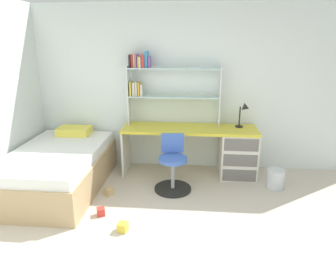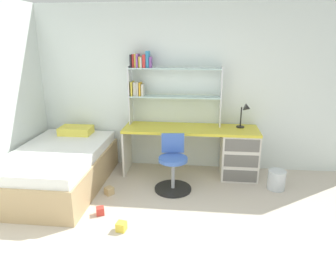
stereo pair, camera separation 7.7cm
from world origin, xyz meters
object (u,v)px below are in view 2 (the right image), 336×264
object	(u,v)px
desk	(226,150)
desk_lamp	(246,112)
bookshelf_hutch	(161,82)
toy_block_yellow_3	(121,226)
bed_platform	(59,168)
swivel_chair	(173,169)
toy_block_red_0	(100,211)
waste_bin	(276,180)
toy_block_natural_2	(109,191)

from	to	relation	value
desk	desk_lamp	bearing A→B (deg)	15.44
bookshelf_hutch	toy_block_yellow_3	size ratio (longest dim) A/B	13.90
toy_block_yellow_3	desk_lamp	bearing A→B (deg)	47.91
bookshelf_hutch	bed_platform	size ratio (longest dim) A/B	0.75
desk	swivel_chair	bearing A→B (deg)	-144.57
desk_lamp	bed_platform	world-z (taller)	desk_lamp
desk_lamp	desk	bearing A→B (deg)	-164.56
bookshelf_hutch	toy_block_yellow_3	distance (m)	2.25
desk	swivel_chair	xyz separation A→B (m)	(-0.76, -0.54, -0.12)
desk	toy_block_red_0	xyz separation A→B (m)	(-1.58, -1.31, -0.37)
bookshelf_hutch	toy_block_yellow_3	xyz separation A→B (m)	(-0.23, -1.78, -1.37)
desk_lamp	toy_block_yellow_3	size ratio (longest dim) A/B	3.75
swivel_chair	waste_bin	distance (m)	1.48
desk	toy_block_yellow_3	xyz separation A→B (m)	(-1.24, -1.60, -0.37)
bed_platform	toy_block_yellow_3	distance (m)	1.51
desk_lamp	toy_block_natural_2	world-z (taller)	desk_lamp
toy_block_yellow_3	desk	bearing A→B (deg)	52.10
swivel_chair	toy_block_natural_2	bearing A→B (deg)	-163.11
swivel_chair	toy_block_yellow_3	world-z (taller)	swivel_chair
desk	bed_platform	distance (m)	2.47
bookshelf_hutch	toy_block_natural_2	world-z (taller)	bookshelf_hutch
desk	toy_block_yellow_3	size ratio (longest dim) A/B	19.93
desk	toy_block_yellow_3	distance (m)	2.06
bookshelf_hutch	waste_bin	size ratio (longest dim) A/B	5.15
toy_block_yellow_3	bookshelf_hutch	bearing A→B (deg)	82.71
swivel_chair	bookshelf_hutch	bearing A→B (deg)	109.32
bookshelf_hutch	toy_block_yellow_3	world-z (taller)	bookshelf_hutch
bookshelf_hutch	swivel_chair	bearing A→B (deg)	-70.68
desk	bookshelf_hutch	distance (m)	1.44
swivel_chair	toy_block_natural_2	distance (m)	0.93
desk_lamp	toy_block_natural_2	distance (m)	2.29
desk_lamp	waste_bin	bearing A→B (deg)	-47.18
desk	desk_lamp	size ratio (longest dim) A/B	5.32
bookshelf_hutch	swivel_chair	xyz separation A→B (m)	(0.25, -0.72, -1.12)
toy_block_natural_2	toy_block_red_0	bearing A→B (deg)	-85.79
desk_lamp	bed_platform	xyz separation A→B (m)	(-2.65, -0.72, -0.72)
desk	toy_block_natural_2	distance (m)	1.85
desk_lamp	swivel_chair	size ratio (longest dim) A/B	0.49
desk	toy_block_natural_2	world-z (taller)	desk
desk	desk_lamp	distance (m)	0.65
bed_platform	waste_bin	distance (m)	3.09
bookshelf_hutch	swivel_chair	size ratio (longest dim) A/B	1.83
toy_block_red_0	toy_block_yellow_3	xyz separation A→B (m)	(0.34, -0.29, 0.00)
bed_platform	waste_bin	bearing A→B (deg)	4.72
toy_block_natural_2	toy_block_yellow_3	size ratio (longest dim) A/B	1.01
bed_platform	toy_block_natural_2	world-z (taller)	bed_platform
toy_block_natural_2	toy_block_yellow_3	world-z (taller)	toy_block_natural_2
toy_block_red_0	bed_platform	bearing A→B (deg)	140.50
waste_bin	toy_block_natural_2	world-z (taller)	waste_bin
desk_lamp	waste_bin	world-z (taller)	desk_lamp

